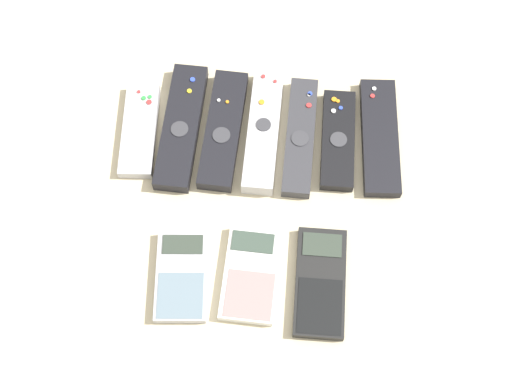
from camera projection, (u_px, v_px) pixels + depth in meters
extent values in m
plane|color=beige|center=(255.00, 213.00, 1.06)|extent=(3.00, 3.00, 0.00)
cube|color=#B7B7BC|center=(139.00, 130.00, 1.11)|extent=(0.06, 0.16, 0.02)
cylinder|color=green|center=(150.00, 97.00, 1.12)|extent=(0.01, 0.01, 0.00)
cylinder|color=red|center=(139.00, 92.00, 1.13)|extent=(0.01, 0.01, 0.00)
cylinder|color=green|center=(144.00, 98.00, 1.12)|extent=(0.01, 0.01, 0.00)
cylinder|color=red|center=(149.00, 102.00, 1.12)|extent=(0.01, 0.01, 0.00)
cube|color=black|center=(181.00, 127.00, 1.11)|extent=(0.07, 0.22, 0.02)
cylinder|color=#38383D|center=(180.00, 129.00, 1.09)|extent=(0.03, 0.03, 0.00)
cylinder|color=blue|center=(193.00, 80.00, 1.13)|extent=(0.01, 0.01, 0.00)
cylinder|color=yellow|center=(189.00, 91.00, 1.12)|extent=(0.01, 0.01, 0.00)
cube|color=black|center=(223.00, 130.00, 1.10)|extent=(0.07, 0.20, 0.02)
cylinder|color=#38383D|center=(221.00, 135.00, 1.09)|extent=(0.03, 0.03, 0.00)
cylinder|color=orange|center=(227.00, 102.00, 1.11)|extent=(0.01, 0.01, 0.00)
cylinder|color=silver|center=(219.00, 100.00, 1.11)|extent=(0.01, 0.01, 0.00)
cube|color=#B7B7BC|center=(263.00, 130.00, 1.10)|extent=(0.05, 0.21, 0.03)
cylinder|color=#38383D|center=(263.00, 125.00, 1.09)|extent=(0.02, 0.02, 0.00)
cylinder|color=red|center=(263.00, 76.00, 1.13)|extent=(0.01, 0.01, 0.00)
cylinder|color=red|center=(275.00, 81.00, 1.12)|extent=(0.01, 0.01, 0.00)
cylinder|color=orange|center=(260.00, 102.00, 1.11)|extent=(0.01, 0.01, 0.00)
cube|color=#333338|center=(300.00, 137.00, 1.10)|extent=(0.05, 0.20, 0.02)
cylinder|color=#38383D|center=(300.00, 138.00, 1.09)|extent=(0.03, 0.03, 0.00)
cylinder|color=blue|center=(310.00, 94.00, 1.12)|extent=(0.01, 0.01, 0.00)
cylinder|color=silver|center=(309.00, 95.00, 1.12)|extent=(0.01, 0.01, 0.00)
cylinder|color=red|center=(309.00, 105.00, 1.11)|extent=(0.01, 0.01, 0.00)
cube|color=black|center=(338.00, 140.00, 1.10)|extent=(0.05, 0.17, 0.02)
cylinder|color=#38383D|center=(339.00, 139.00, 1.09)|extent=(0.03, 0.03, 0.00)
cylinder|color=orange|center=(338.00, 101.00, 1.12)|extent=(0.01, 0.01, 0.00)
cylinder|color=silver|center=(334.00, 111.00, 1.11)|extent=(0.01, 0.01, 0.00)
cylinder|color=orange|center=(334.00, 99.00, 1.12)|extent=(0.01, 0.01, 0.00)
cylinder|color=blue|center=(341.00, 108.00, 1.11)|extent=(0.01, 0.01, 0.00)
cube|color=black|center=(380.00, 137.00, 1.10)|extent=(0.06, 0.20, 0.02)
cylinder|color=silver|center=(374.00, 89.00, 1.13)|extent=(0.01, 0.01, 0.00)
cylinder|color=red|center=(373.00, 96.00, 1.12)|extent=(0.01, 0.01, 0.00)
cube|color=#B2B2B7|center=(182.00, 276.00, 1.01)|extent=(0.08, 0.14, 0.02)
cube|color=#333D33|center=(183.00, 244.00, 1.02)|extent=(0.06, 0.03, 0.00)
cube|color=slate|center=(180.00, 295.00, 0.99)|extent=(0.07, 0.07, 0.00)
cube|color=silver|center=(252.00, 275.00, 1.01)|extent=(0.08, 0.14, 0.02)
cube|color=#38473D|center=(256.00, 242.00, 1.02)|extent=(0.06, 0.03, 0.00)
cube|color=gray|center=(249.00, 295.00, 0.99)|extent=(0.07, 0.07, 0.00)
cube|color=black|center=(320.00, 283.00, 1.01)|extent=(0.07, 0.16, 0.02)
cube|color=#333D33|center=(322.00, 245.00, 1.02)|extent=(0.06, 0.04, 0.00)
cube|color=black|center=(320.00, 306.00, 0.99)|extent=(0.06, 0.08, 0.00)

